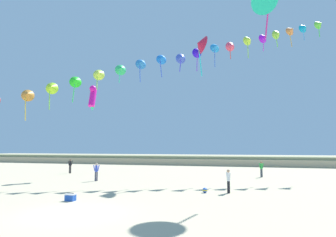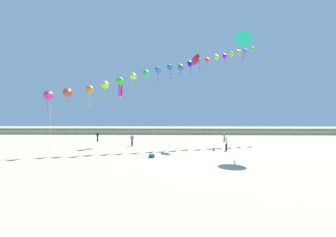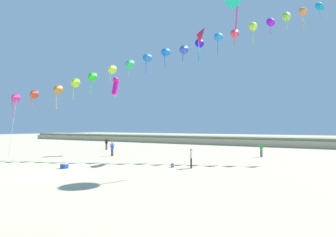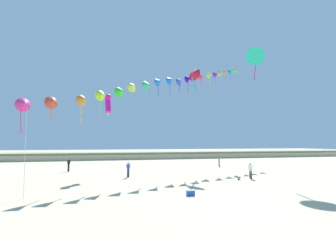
# 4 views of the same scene
# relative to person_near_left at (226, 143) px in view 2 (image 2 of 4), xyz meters

# --- Properties ---
(ground_plane) EXTENTS (240.00, 240.00, 0.00)m
(ground_plane) POSITION_rel_person_near_left_xyz_m (-6.69, -8.79, -0.96)
(ground_plane) COLOR #C1B28E
(dune_ridge) EXTENTS (120.00, 8.47, 1.63)m
(dune_ridge) POSITION_rel_person_near_left_xyz_m (-6.69, 34.25, -0.15)
(dune_ridge) COLOR tan
(dune_ridge) RESTS_ON ground
(person_near_left) EXTENTS (0.40, 0.52, 1.66)m
(person_near_left) POSITION_rel_person_near_left_xyz_m (0.00, 0.00, 0.00)
(person_near_left) COLOR black
(person_near_left) RESTS_ON ground
(person_near_right) EXTENTS (0.52, 0.43, 1.71)m
(person_near_right) POSITION_rel_person_near_left_xyz_m (2.38, 12.48, 0.03)
(person_near_right) COLOR #474C56
(person_near_right) RESTS_ON ground
(person_mid_center) EXTENTS (0.40, 0.56, 1.75)m
(person_mid_center) POSITION_rel_person_near_left_xyz_m (-20.44, 10.82, 0.05)
(person_mid_center) COLOR black
(person_mid_center) RESTS_ON ground
(person_far_left) EXTENTS (0.56, 0.39, 1.72)m
(person_far_left) POSITION_rel_person_near_left_xyz_m (-12.89, 4.10, 0.04)
(person_far_left) COLOR #282D4C
(person_far_left) RESTS_ON ground
(kite_banner_string) EXTENTS (32.84, 24.41, 19.74)m
(kite_banner_string) POSITION_rel_person_near_left_xyz_m (-5.56, 8.30, 11.93)
(kite_banner_string) COLOR #D82E89
(large_kite_low_lead) EXTENTS (2.59, 2.06, 4.32)m
(large_kite_low_lead) POSITION_rel_person_near_left_xyz_m (3.06, 2.76, 14.10)
(large_kite_low_lead) COLOR #23E0A2
(large_kite_mid_trail) EXTENTS (1.00, 1.54, 2.85)m
(large_kite_mid_trail) POSITION_rel_person_near_left_xyz_m (-15.42, 7.33, 7.87)
(large_kite_mid_trail) COLOR #E414A1
(large_kite_high_solo) EXTENTS (2.10, 2.33, 4.50)m
(large_kite_high_solo) POSITION_rel_person_near_left_xyz_m (-3.43, 8.33, 13.01)
(large_kite_high_solo) COLOR red
(beach_cooler) EXTENTS (0.58, 0.41, 0.46)m
(beach_cooler) POSITION_rel_person_near_left_xyz_m (-8.87, -5.85, -0.75)
(beach_cooler) COLOR blue
(beach_cooler) RESTS_ON ground
(beach_ball) EXTENTS (0.36, 0.36, 0.36)m
(beach_ball) POSITION_rel_person_near_left_xyz_m (-1.63, -0.33, -0.78)
(beach_ball) COLOR blue
(beach_ball) RESTS_ON ground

